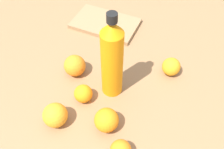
% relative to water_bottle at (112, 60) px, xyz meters
% --- Properties ---
extents(ground_plane, '(2.40, 2.40, 0.00)m').
position_rel_water_bottle_xyz_m(ground_plane, '(-0.04, -0.02, -0.15)').
color(ground_plane, olive).
extents(water_bottle, '(0.07, 0.07, 0.33)m').
position_rel_water_bottle_xyz_m(water_bottle, '(0.00, 0.00, 0.00)').
color(water_bottle, orange).
rests_on(water_bottle, ground_plane).
extents(orange_0, '(0.08, 0.08, 0.08)m').
position_rel_water_bottle_xyz_m(orange_0, '(0.01, 0.15, -0.11)').
color(orange_0, orange).
rests_on(orange_0, ground_plane).
extents(orange_2, '(0.08, 0.08, 0.08)m').
position_rel_water_bottle_xyz_m(orange_2, '(0.18, 0.14, -0.11)').
color(orange_2, orange).
rests_on(orange_2, ground_plane).
extents(orange_3, '(0.08, 0.08, 0.08)m').
position_rel_water_bottle_xyz_m(orange_3, '(0.14, -0.07, -0.11)').
color(orange_3, orange).
rests_on(orange_3, ground_plane).
extents(orange_4, '(0.07, 0.07, 0.07)m').
position_rel_water_bottle_xyz_m(orange_4, '(-0.22, -0.08, -0.12)').
color(orange_4, orange).
rests_on(orange_4, ground_plane).
extents(orange_5, '(0.06, 0.06, 0.06)m').
position_rel_water_bottle_xyz_m(orange_5, '(0.10, 0.05, -0.12)').
color(orange_5, orange).
rests_on(orange_5, ground_plane).
extents(cutting_board, '(0.33, 0.27, 0.02)m').
position_rel_water_bottle_xyz_m(cutting_board, '(0.04, -0.36, -0.14)').
color(cutting_board, '#99724C').
rests_on(cutting_board, ground_plane).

